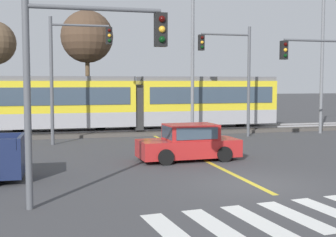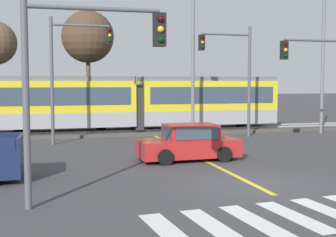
{
  "view_description": "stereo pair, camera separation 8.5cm",
  "coord_description": "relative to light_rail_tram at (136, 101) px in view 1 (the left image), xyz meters",
  "views": [
    {
      "loc": [
        -6.49,
        -13.54,
        3.3
      ],
      "look_at": [
        -0.96,
        7.11,
        1.6
      ],
      "focal_mm": 50.0,
      "sensor_mm": 36.0,
      "label": 1
    },
    {
      "loc": [
        -6.41,
        -13.57,
        3.3
      ],
      "look_at": [
        -0.96,
        7.11,
        1.6
      ],
      "focal_mm": 50.0,
      "sensor_mm": 36.0,
      "label": 2
    }
  ],
  "objects": [
    {
      "name": "crosswalk_stripe_0",
      "position": [
        -3.08,
        -19.61,
        -2.04
      ],
      "size": [
        0.82,
        2.84,
        0.01
      ],
      "primitive_type": "cube",
      "rotation": [
        0.0,
        0.0,
        0.09
      ],
      "color": "silver",
      "rests_on": "ground"
    },
    {
      "name": "rail_far",
      "position": [
        0.75,
        0.73,
        -1.82
      ],
      "size": [
        120.0,
        0.08,
        0.1
      ],
      "primitive_type": "cube",
      "color": "#939399",
      "rests_on": "track_bed"
    },
    {
      "name": "lane_centre_line",
      "position": [
        0.75,
        -9.62,
        -2.05
      ],
      "size": [
        0.2,
        15.26,
        0.01
      ],
      "primitive_type": "cube",
      "color": "gold",
      "rests_on": "ground"
    },
    {
      "name": "light_rail_tram",
      "position": [
        0.0,
        0.0,
        0.0
      ],
      "size": [
        18.5,
        2.64,
        3.43
      ],
      "color": "#9E9EA3",
      "rests_on": "track_bed"
    },
    {
      "name": "crosswalk_stripe_1",
      "position": [
        -1.99,
        -19.51,
        -2.04
      ],
      "size": [
        0.82,
        2.84,
        0.01
      ],
      "primitive_type": "cube",
      "rotation": [
        0.0,
        0.0,
        0.09
      ],
      "color": "silver",
      "rests_on": "ground"
    },
    {
      "name": "crosswalk_stripe_2",
      "position": [
        -0.89,
        -19.41,
        -2.04
      ],
      "size": [
        0.82,
        2.84,
        0.01
      ],
      "primitive_type": "cube",
      "rotation": [
        0.0,
        0.0,
        0.09
      ],
      "color": "silver",
      "rests_on": "ground"
    },
    {
      "name": "crosswalk_stripe_4",
      "position": [
        1.3,
        -19.2,
        -2.04
      ],
      "size": [
        0.82,
        2.84,
        0.01
      ],
      "primitive_type": "cube",
      "rotation": [
        0.0,
        0.0,
        0.09
      ],
      "color": "silver",
      "rests_on": "ground"
    },
    {
      "name": "track_bed",
      "position": [
        0.75,
        0.01,
        -1.96
      ],
      "size": [
        120.0,
        4.0,
        0.18
      ],
      "primitive_type": "cube",
      "color": "#4C4742",
      "rests_on": "ground"
    },
    {
      "name": "crosswalk_stripe_3",
      "position": [
        0.2,
        -19.31,
        -2.04
      ],
      "size": [
        0.82,
        2.84,
        0.01
      ],
      "primitive_type": "cube",
      "rotation": [
        0.0,
        0.0,
        0.09
      ],
      "color": "silver",
      "rests_on": "ground"
    },
    {
      "name": "ground_plane",
      "position": [
        0.75,
        -15.79,
        -2.05
      ],
      "size": [
        200.0,
        200.0,
        0.0
      ],
      "primitive_type": "plane",
      "color": "#3D3D3F"
    },
    {
      "name": "traffic_light_near_left",
      "position": [
        -4.82,
        -16.95,
        1.68
      ],
      "size": [
        3.75,
        0.38,
        5.59
      ],
      "color": "#515459",
      "rests_on": "ground"
    },
    {
      "name": "bare_tree_east",
      "position": [
        -2.56,
        5.16,
        4.44
      ],
      "size": [
        3.78,
        3.78,
        8.42
      ],
      "color": "brown",
      "rests_on": "ground"
    },
    {
      "name": "street_lamp_centre",
      "position": [
        3.06,
        -2.81,
        2.84
      ],
      "size": [
        2.08,
        0.28,
        8.65
      ],
      "color": "slate",
      "rests_on": "ground"
    },
    {
      "name": "rail_near",
      "position": [
        0.75,
        -0.71,
        -1.82
      ],
      "size": [
        120.0,
        0.08,
        0.1
      ],
      "primitive_type": "cube",
      "color": "#939399",
      "rests_on": "track_bed"
    },
    {
      "name": "traffic_light_mid_right",
      "position": [
        8.08,
        -8.78,
        1.77
      ],
      "size": [
        4.25,
        0.38,
        5.64
      ],
      "color": "#515459",
      "rests_on": "ground"
    },
    {
      "name": "sedan_crossing",
      "position": [
        0.13,
        -10.8,
        -1.35
      ],
      "size": [
        4.27,
        2.06,
        1.52
      ],
      "color": "#B22323",
      "rests_on": "ground"
    },
    {
      "name": "traffic_light_far_left",
      "position": [
        -4.28,
        -4.39,
        2.28
      ],
      "size": [
        3.25,
        0.38,
        6.62
      ],
      "color": "#515459",
      "rests_on": "ground"
    },
    {
      "name": "traffic_light_far_right",
      "position": [
        5.12,
        -3.62,
        2.18
      ],
      "size": [
        3.25,
        0.38,
        6.53
      ],
      "color": "#515459",
      "rests_on": "ground"
    },
    {
      "name": "street_lamp_east",
      "position": [
        11.52,
        -3.22,
        3.1
      ],
      "size": [
        2.27,
        0.28,
        9.11
      ],
      "color": "slate",
      "rests_on": "ground"
    }
  ]
}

